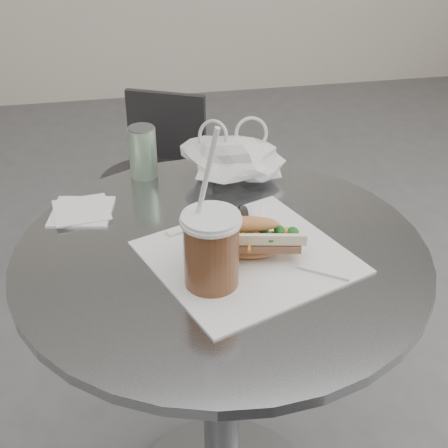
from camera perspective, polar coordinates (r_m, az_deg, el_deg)
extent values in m
cylinder|color=slate|center=(1.38, -0.21, -14.99)|extent=(0.08, 0.08, 0.71)
cylinder|color=slate|center=(1.15, -0.25, -2.65)|extent=(0.76, 0.76, 0.02)
cylinder|color=#303033|center=(2.29, -5.94, -5.06)|extent=(0.31, 0.31, 0.02)
cylinder|color=#303033|center=(2.17, -6.23, -0.92)|extent=(0.05, 0.05, 0.41)
cylinder|color=#303033|center=(2.07, -6.56, 3.87)|extent=(0.35, 0.35, 0.02)
cube|color=#303033|center=(2.15, -5.30, 8.91)|extent=(0.26, 0.14, 0.24)
cube|color=white|center=(1.12, 2.20, -3.01)|extent=(0.42, 0.41, 0.00)
ellipsoid|color=#C8814B|center=(1.11, 2.18, -2.46)|extent=(0.24, 0.12, 0.02)
cube|color=brown|center=(1.10, 2.19, -1.67)|extent=(0.19, 0.09, 0.01)
ellipsoid|color=#C8814B|center=(1.09, 2.12, -0.29)|extent=(0.24, 0.12, 0.04)
cylinder|color=brown|center=(1.02, -1.16, -2.74)|extent=(0.09, 0.09, 0.12)
cylinder|color=white|center=(0.98, -1.21, 0.48)|extent=(0.10, 0.10, 0.01)
cylinder|color=white|center=(0.96, -1.92, 2.98)|extent=(0.05, 0.05, 0.23)
cylinder|color=black|center=(1.15, 0.28, -0.73)|extent=(0.04, 0.05, 0.05)
cylinder|color=black|center=(1.19, 1.62, 0.57)|extent=(0.04, 0.05, 0.05)
cube|color=black|center=(1.17, 0.96, -0.29)|extent=(0.01, 0.02, 0.00)
cube|color=white|center=(1.28, -12.88, 1.09)|extent=(0.14, 0.14, 0.01)
cube|color=white|center=(1.27, -12.91, 1.26)|extent=(0.12, 0.12, 0.00)
cylinder|color=#5EA263|center=(1.37, -7.43, 6.49)|extent=(0.06, 0.06, 0.11)
cylinder|color=slate|center=(1.35, -7.60, 8.68)|extent=(0.06, 0.06, 0.00)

